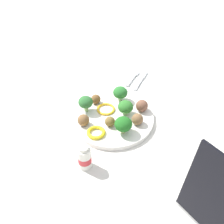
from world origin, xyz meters
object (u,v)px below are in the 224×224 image
(meatball_mid_right, at_px, (142,106))
(meatball_mid_left, at_px, (83,120))
(broccoli_floret_near_rim, at_px, (126,107))
(broccoli_floret_far_rim, at_px, (120,93))
(pepper_ring_mid_left, at_px, (96,132))
(meatball_front_left, at_px, (137,120))
(plate, at_px, (112,118))
(knife, at_px, (141,79))
(broccoli_floret_mid_left, at_px, (86,102))
(meatball_center, at_px, (96,99))
(fork, at_px, (133,78))
(broccoli_floret_front_left, at_px, (123,124))
(meatball_near_rim, at_px, (110,122))
(pepper_ring_mid_right, at_px, (106,109))
(napkin, at_px, (136,80))
(yogurt_bottle, at_px, (85,158))

(meatball_mid_right, distance_m, meatball_mid_left, 0.21)
(broccoli_floret_near_rim, height_order, broccoli_floret_far_rim, broccoli_floret_far_rim)
(meatball_mid_right, relative_size, pepper_ring_mid_left, 0.71)
(meatball_mid_right, distance_m, meatball_front_left, 0.07)
(broccoli_floret_near_rim, height_order, meatball_mid_left, broccoli_floret_near_rim)
(plate, height_order, meatball_front_left, meatball_front_left)
(meatball_mid_left, distance_m, knife, 0.35)
(broccoli_floret_mid_left, xyz_separation_m, meatball_mid_right, (0.08, -0.18, -0.02))
(broccoli_floret_near_rim, bearing_deg, meatball_mid_right, -47.94)
(broccoli_floret_far_rim, bearing_deg, meatball_center, 123.12)
(meatball_center, relative_size, fork, 0.28)
(pepper_ring_mid_left, bearing_deg, fork, 1.16)
(broccoli_floret_near_rim, distance_m, meatball_mid_right, 0.06)
(broccoli_floret_front_left, distance_m, knife, 0.33)
(plate, height_order, meatball_near_rim, meatball_near_rim)
(pepper_ring_mid_left, bearing_deg, broccoli_floret_near_rim, -21.97)
(broccoli_floret_front_left, relative_size, broccoli_floret_far_rim, 1.01)
(plate, relative_size, meatball_front_left, 7.40)
(meatball_near_rim, bearing_deg, broccoli_floret_near_rim, -19.68)
(plate, relative_size, pepper_ring_mid_right, 4.40)
(meatball_center, height_order, meatball_mid_right, meatball_mid_right)
(broccoli_floret_far_rim, relative_size, meatball_center, 1.64)
(knife, bearing_deg, broccoli_floret_mid_left, 158.50)
(fork, bearing_deg, meatball_near_rim, -174.15)
(meatball_center, distance_m, fork, 0.23)
(meatball_near_rim, bearing_deg, broccoli_floret_front_left, -104.42)
(meatball_center, bearing_deg, meatball_mid_right, -81.77)
(broccoli_floret_mid_left, height_order, meatball_front_left, broccoli_floret_mid_left)
(plate, distance_m, meatball_mid_left, 0.10)
(meatball_near_rim, relative_size, pepper_ring_mid_left, 0.56)
(napkin, distance_m, yogurt_bottle, 0.47)
(meatball_front_left, xyz_separation_m, meatball_near_rim, (-0.04, 0.08, -0.00))
(meatball_front_left, bearing_deg, pepper_ring_mid_left, 131.99)
(meatball_front_left, height_order, pepper_ring_mid_right, meatball_front_left)
(broccoli_floret_mid_left, bearing_deg, broccoli_floret_near_rim, -74.72)
(meatball_center, distance_m, yogurt_bottle, 0.27)
(broccoli_floret_far_rim, xyz_separation_m, meatball_front_left, (-0.10, -0.10, -0.02))
(broccoli_floret_mid_left, xyz_separation_m, yogurt_bottle, (-0.20, -0.10, -0.02))
(meatball_center, xyz_separation_m, meatball_mid_right, (0.02, -0.16, 0.00))
(plate, xyz_separation_m, knife, (0.27, -0.01, -0.00))
(meatball_near_rim, height_order, napkin, meatball_near_rim)
(meatball_center, xyz_separation_m, meatball_front_left, (-0.05, -0.17, 0.00))
(knife, bearing_deg, broccoli_floret_far_rim, 172.57)
(broccoli_floret_far_rim, relative_size, fork, 0.46)
(meatball_mid_left, distance_m, meatball_near_rim, 0.09)
(broccoli_floret_front_left, bearing_deg, fork, 14.22)
(meatball_mid_left, xyz_separation_m, fork, (0.34, -0.05, -0.03))
(plate, xyz_separation_m, pepper_ring_mid_right, (0.02, 0.03, 0.01))
(plate, relative_size, broccoli_floret_mid_left, 4.88)
(broccoli_floret_near_rim, relative_size, broccoli_floret_mid_left, 0.92)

